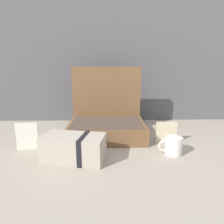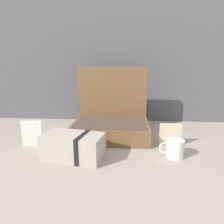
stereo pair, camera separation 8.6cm
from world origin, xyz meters
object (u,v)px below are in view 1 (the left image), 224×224
object	(u,v)px
coffee_mug	(173,146)
open_suitcase	(107,121)
cream_toiletry_bag	(74,148)
poster_card_right	(166,132)
info_card_left	(27,136)

from	to	relation	value
coffee_mug	open_suitcase	bearing A→B (deg)	139.14
cream_toiletry_bag	poster_card_right	distance (m)	0.49
open_suitcase	coffee_mug	world-z (taller)	open_suitcase
cream_toiletry_bag	info_card_left	size ratio (longest dim) A/B	2.12
open_suitcase	cream_toiletry_bag	bearing A→B (deg)	-114.41
info_card_left	poster_card_right	world-z (taller)	info_card_left
coffee_mug	poster_card_right	xyz separation A→B (m)	(0.01, 0.14, 0.02)
cream_toiletry_bag	poster_card_right	xyz separation A→B (m)	(0.45, 0.18, 0.00)
coffee_mug	info_card_left	world-z (taller)	info_card_left
poster_card_right	coffee_mug	bearing A→B (deg)	-91.98
cream_toiletry_bag	info_card_left	world-z (taller)	info_card_left
open_suitcase	cream_toiletry_bag	world-z (taller)	open_suitcase
cream_toiletry_bag	coffee_mug	size ratio (longest dim) A/B	2.56
coffee_mug	info_card_left	bearing A→B (deg)	174.25
open_suitcase	info_card_left	distance (m)	0.43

